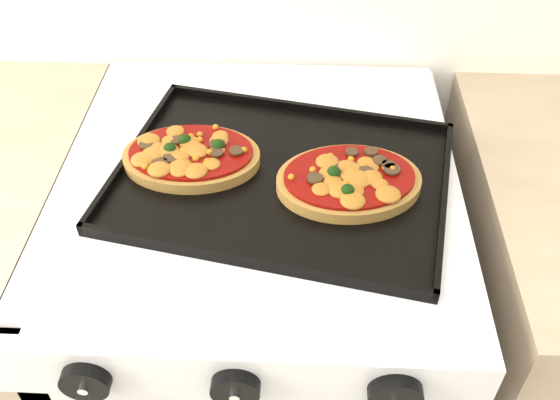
{
  "coord_description": "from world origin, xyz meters",
  "views": [
    {
      "loc": [
        0.02,
        0.99,
        1.51
      ],
      "look_at": [
        -0.0,
        1.62,
        0.92
      ],
      "focal_mm": 40.0,
      "sensor_mm": 36.0,
      "label": 1
    }
  ],
  "objects_px": {
    "stove": "(263,342)",
    "pizza_right": "(349,179)",
    "baking_tray": "(282,175)",
    "pizza_left": "(191,155)"
  },
  "relations": [
    {
      "from": "stove",
      "to": "baking_tray",
      "type": "relative_size",
      "value": 1.95
    },
    {
      "from": "baking_tray",
      "to": "stove",
      "type": "bearing_deg",
      "value": 153.88
    },
    {
      "from": "stove",
      "to": "pizza_right",
      "type": "distance_m",
      "value": 0.5
    },
    {
      "from": "stove",
      "to": "pizza_left",
      "type": "relative_size",
      "value": 4.51
    },
    {
      "from": "stove",
      "to": "pizza_left",
      "type": "bearing_deg",
      "value": -177.92
    },
    {
      "from": "stove",
      "to": "pizza_right",
      "type": "xyz_separation_m",
      "value": [
        0.13,
        -0.05,
        0.48
      ]
    },
    {
      "from": "baking_tray",
      "to": "pizza_right",
      "type": "height_order",
      "value": "pizza_right"
    },
    {
      "from": "baking_tray",
      "to": "pizza_left",
      "type": "bearing_deg",
      "value": -179.2
    },
    {
      "from": "baking_tray",
      "to": "pizza_right",
      "type": "bearing_deg",
      "value": 0.07
    },
    {
      "from": "baking_tray",
      "to": "pizza_right",
      "type": "distance_m",
      "value": 0.1
    }
  ]
}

